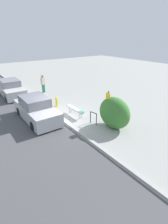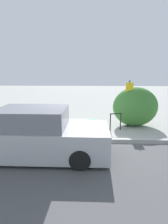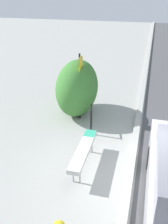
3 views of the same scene
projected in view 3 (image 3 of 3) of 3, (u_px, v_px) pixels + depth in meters
ground_plane at (130, 174)px, 6.20m from camera, size 60.00×60.00×0.00m
curb at (130, 172)px, 6.17m from camera, size 60.00×0.20×0.13m
bench at (83, 150)px, 6.28m from camera, size 1.82×0.32×0.56m
bike_rack at (91, 116)px, 7.87m from camera, size 0.55×0.16×0.83m
sign_post at (80, 81)px, 8.19m from camera, size 0.36×0.08×2.30m
shrub_hedge at (77, 88)px, 8.75m from camera, size 2.22×1.40×1.96m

